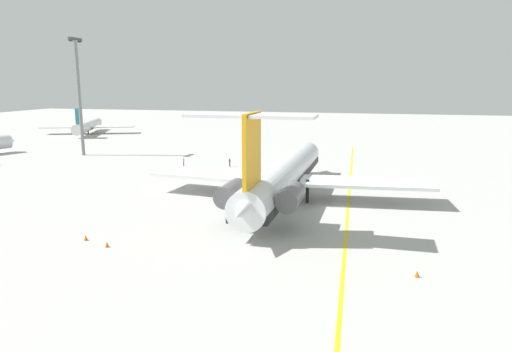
# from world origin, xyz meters

# --- Properties ---
(ground) EXTENTS (363.14, 363.14, 0.00)m
(ground) POSITION_xyz_m (0.00, 0.00, 0.00)
(ground) COLOR #ADADA8
(main_jetliner) EXTENTS (43.56, 38.79, 12.71)m
(main_jetliner) POSITION_xyz_m (2.44, 7.88, 3.47)
(main_jetliner) COLOR silver
(main_jetliner) RESTS_ON ground
(airliner_far_right) EXTENTS (26.86, 26.99, 8.28)m
(airliner_far_right) POSITION_xyz_m (68.77, 80.71, 2.44)
(airliner_far_right) COLOR white
(airliner_far_right) RESTS_ON ground
(ground_crew_near_nose) EXTENTS (0.33, 0.35, 1.77)m
(ground_crew_near_nose) POSITION_xyz_m (22.88, 30.51, 1.12)
(ground_crew_near_nose) COLOR black
(ground_crew_near_nose) RESTS_ON ground
(ground_crew_near_tail) EXTENTS (0.27, 0.36, 1.66)m
(ground_crew_near_tail) POSITION_xyz_m (25.18, 22.25, 1.05)
(ground_crew_near_tail) COLOR black
(ground_crew_near_tail) RESTS_ON ground
(safety_cone_nose) EXTENTS (0.40, 0.40, 0.55)m
(safety_cone_nose) POSITION_xyz_m (-18.83, 21.05, 0.28)
(safety_cone_nose) COLOR #EA590F
(safety_cone_nose) RESTS_ON ground
(safety_cone_wingtip) EXTENTS (0.40, 0.40, 0.55)m
(safety_cone_wingtip) POSITION_xyz_m (-18.99, -7.28, 0.28)
(safety_cone_wingtip) COLOR #EA590F
(safety_cone_wingtip) RESTS_ON ground
(safety_cone_tail) EXTENTS (0.40, 0.40, 0.55)m
(safety_cone_tail) POSITION_xyz_m (-17.61, 24.17, 0.28)
(safety_cone_tail) COLOR #EA590F
(safety_cone_tail) RESTS_ON ground
(taxiway_centreline) EXTENTS (108.10, 3.70, 0.01)m
(taxiway_centreline) POSITION_xyz_m (3.67, -0.67, 0.00)
(taxiway_centreline) COLOR gold
(taxiway_centreline) RESTS_ON ground
(light_mast) EXTENTS (4.00, 0.70, 24.49)m
(light_mast) POSITION_xyz_m (30.94, 57.08, 13.45)
(light_mast) COLOR slate
(light_mast) RESTS_ON ground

